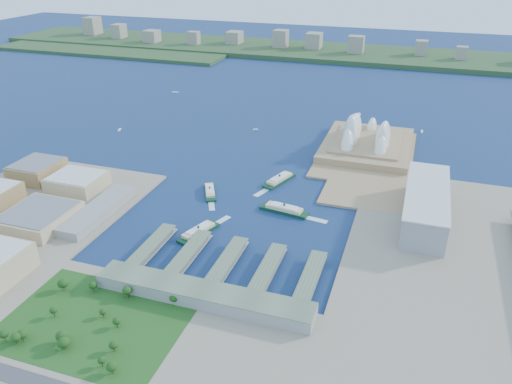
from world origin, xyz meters
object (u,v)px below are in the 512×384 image
(ferry_a, at_px, (210,190))
(opera_house, at_px, (369,130))
(ferry_c, at_px, (198,230))
(ferry_b, at_px, (280,178))
(ferry_d, at_px, (284,208))
(toaster_building, at_px, (426,205))

(ferry_a, bearing_deg, opera_house, 24.89)
(ferry_c, bearing_deg, opera_house, -95.09)
(ferry_b, bearing_deg, ferry_a, -121.52)
(ferry_a, relative_size, ferry_d, 0.85)
(ferry_b, bearing_deg, toaster_building, 5.01)
(ferry_a, distance_m, ferry_c, 99.07)
(ferry_b, xyz_separation_m, ferry_c, (-47.30, -156.30, -0.26))
(opera_house, height_order, toaster_building, opera_house)
(ferry_a, xyz_separation_m, ferry_c, (27.44, -95.20, 0.49))
(ferry_d, bearing_deg, opera_house, -7.92)
(opera_house, xyz_separation_m, ferry_b, (-95.60, -153.04, -26.56))
(toaster_building, relative_size, ferry_a, 3.12)
(toaster_building, bearing_deg, ferry_c, -154.85)
(ferry_c, relative_size, ferry_d, 0.93)
(ferry_c, bearing_deg, ferry_d, -114.23)
(ferry_b, relative_size, ferry_d, 0.98)
(ferry_d, bearing_deg, ferry_b, 28.21)
(opera_house, xyz_separation_m, ferry_a, (-170.34, -214.14, -27.31))
(opera_house, height_order, ferry_d, opera_house)
(ferry_a, bearing_deg, ferry_b, 12.66)
(opera_house, bearing_deg, toaster_building, -65.77)
(opera_house, bearing_deg, ferry_d, -106.28)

